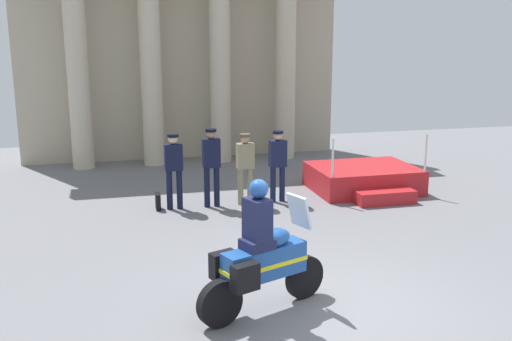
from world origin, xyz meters
The scene contains 9 objects.
ground_plane centered at (0.00, 0.00, 0.00)m, with size 28.00×28.00×0.00m, color slate.
colonnade_backdrop centered at (-0.53, 10.68, 3.59)m, with size 9.71×1.46×6.99m.
reviewing_stand centered at (3.21, 5.73, 0.29)m, with size 2.49×2.43×1.51m.
officer_in_row_0 centered at (-1.48, 5.34, 0.99)m, with size 0.38×0.24×1.67m.
officer_in_row_1 centered at (-0.65, 5.33, 1.04)m, with size 0.38×0.24×1.76m.
officer_in_row_2 centered at (0.12, 5.33, 0.95)m, with size 0.38×0.24×1.62m.
officer_in_row_3 centered at (0.88, 5.36, 0.97)m, with size 0.38×0.24×1.65m.
motorcycle_with_rider centered at (-0.90, 0.11, 0.79)m, with size 1.99×1.01×1.90m.
briefcase_on_ground centered at (-1.84, 5.40, 0.18)m, with size 0.10×0.32×0.36m, color black.
Camera 1 is at (-2.77, -6.99, 3.71)m, focal length 40.65 mm.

